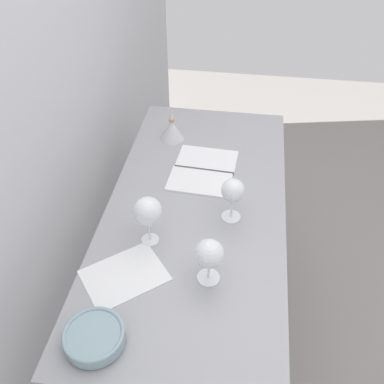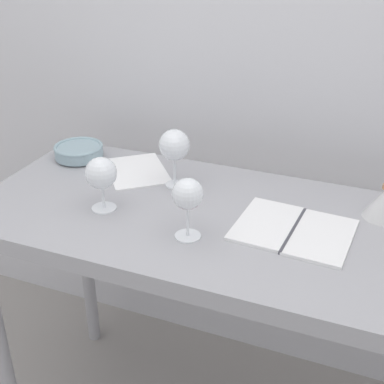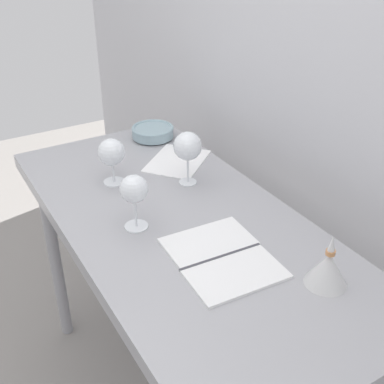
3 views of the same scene
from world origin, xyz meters
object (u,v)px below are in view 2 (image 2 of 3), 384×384
Objects in this scene: tasting_sheet_upper at (137,171)px; tasting_bowl at (79,151)px; open_notebook at (293,230)px; wine_glass_far_left at (174,146)px; decanter_funnel at (384,203)px; wine_glass_near_left at (101,174)px; wine_glass_near_center at (188,196)px.

tasting_bowl is at bearing 136.19° from tasting_sheet_upper.
wine_glass_far_left is at bearing 165.07° from open_notebook.
wine_glass_far_left is 1.09× the size of tasting_bowl.
open_notebook is 2.20× the size of decanter_funnel.
tasting_sheet_upper is at bearing 163.34° from wine_glass_far_left.
wine_glass_far_left is at bearing -56.07° from tasting_sheet_upper.
wine_glass_far_left is 1.27× the size of decanter_funnel.
wine_glass_near_left is 0.55m from open_notebook.
wine_glass_far_left reaches higher than wine_glass_near_center.
wine_glass_near_left is 0.79m from decanter_funnel.
tasting_bowl is at bearing 169.32° from open_notebook.
wine_glass_near_center is 0.45m from tasting_sheet_upper.
wine_glass_far_left is (0.13, 0.21, 0.02)m from wine_glass_near_left.
tasting_sheet_upper is at bearing 165.53° from open_notebook.
wine_glass_near_left is 0.28m from tasting_sheet_upper.
wine_glass_near_center is at bearing -149.52° from open_notebook.
open_notebook is 1.88× the size of tasting_bowl.
wine_glass_near_left is 0.94× the size of tasting_bowl.
wine_glass_far_left reaches higher than tasting_bowl.
wine_glass_near_left reaches higher than open_notebook.
wine_glass_near_center reaches higher than tasting_sheet_upper.
tasting_sheet_upper is (-0.03, 0.26, -0.11)m from wine_glass_near_left.
decanter_funnel is (0.74, 0.25, -0.06)m from wine_glass_near_left.
wine_glass_near_left is at bearing -123.08° from tasting_sheet_upper.
wine_glass_near_center is (0.28, -0.05, 0.01)m from wine_glass_near_left.
tasting_bowl is (-0.26, 0.28, -0.08)m from wine_glass_near_left.
tasting_bowl is at bearing 178.35° from decanter_funnel.
wine_glass_near_center is 0.69× the size of tasting_sheet_upper.
wine_glass_near_center is at bearing -84.38° from tasting_sheet_upper.
wine_glass_far_left is 0.30m from wine_glass_near_center.
wine_glass_far_left is 0.58× the size of open_notebook.
tasting_bowl reaches higher than tasting_sheet_upper.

